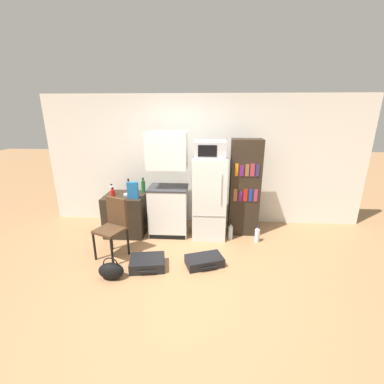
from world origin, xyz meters
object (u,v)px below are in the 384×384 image
at_px(bottle_wine_dark, 129,186).
at_px(water_bottle_front, 231,232).
at_px(bottle_ketchup_red, 113,194).
at_px(kitchen_hutch, 168,189).
at_px(suitcase_large_flat, 204,261).
at_px(refrigerator, 209,198).
at_px(cereal_box, 133,190).
at_px(bottle_milk_white, 112,190).
at_px(bowl, 127,195).
at_px(handbag, 111,271).
at_px(bottle_green_tall, 143,186).
at_px(suitcase_small_flat, 148,263).
at_px(water_bottle_middle, 257,235).
at_px(chair, 114,223).
at_px(side_table, 126,214).
at_px(bookshelf, 245,188).
at_px(microwave, 210,149).

bearing_deg(bottle_wine_dark, water_bottle_front, -11.06).
bearing_deg(bottle_ketchup_red, water_bottle_front, 2.86).
distance_m(kitchen_hutch, suitcase_large_flat, 1.51).
bearing_deg(water_bottle_front, refrigerator, 157.83).
bearing_deg(cereal_box, bottle_milk_white, 158.36).
xyz_separation_m(bowl, cereal_box, (0.16, -0.14, 0.13)).
xyz_separation_m(kitchen_hutch, handbag, (-0.61, -1.47, -0.76)).
bearing_deg(cereal_box, bottle_ketchup_red, -168.42).
relative_size(kitchen_hutch, bottle_green_tall, 6.74).
relative_size(suitcase_large_flat, suitcase_small_flat, 1.11).
bearing_deg(water_bottle_front, handbag, -144.22).
height_order(bottle_ketchup_red, water_bottle_middle, bottle_ketchup_red).
bearing_deg(water_bottle_middle, suitcase_large_flat, -139.42).
height_order(kitchen_hutch, water_bottle_front, kitchen_hutch).
xyz_separation_m(chair, water_bottle_front, (1.92, 0.64, -0.44)).
height_order(cereal_box, water_bottle_middle, cereal_box).
bearing_deg(handbag, bottle_milk_white, 107.21).
distance_m(chair, handbag, 0.79).
distance_m(side_table, cereal_box, 0.61).
height_order(bottle_ketchup_red, suitcase_large_flat, bottle_ketchup_red).
bearing_deg(refrigerator, chair, -151.91).
relative_size(cereal_box, water_bottle_front, 0.93).
xyz_separation_m(bookshelf, cereal_box, (-2.01, -0.34, 0.02)).
bearing_deg(water_bottle_middle, bottle_green_tall, 169.53).
distance_m(bowl, suitcase_small_flat, 1.43).
distance_m(side_table, kitchen_hutch, 0.96).
bearing_deg(suitcase_small_flat, side_table, 110.81).
relative_size(bottle_green_tall, water_bottle_front, 0.88).
bearing_deg(water_bottle_front, water_bottle_middle, -7.61).
bearing_deg(handbag, suitcase_small_flat, 32.80).
bearing_deg(suitcase_large_flat, side_table, 126.53).
height_order(refrigerator, water_bottle_middle, refrigerator).
xyz_separation_m(cereal_box, suitcase_small_flat, (0.44, -0.95, -0.84)).
relative_size(refrigerator, bottle_milk_white, 7.30).
distance_m(kitchen_hutch, microwave, 1.07).
bearing_deg(chair, handbag, -53.18).
bearing_deg(cereal_box, bottle_wine_dark, 115.92).
bearing_deg(water_bottle_front, kitchen_hutch, 170.59).
bearing_deg(bottle_green_tall, suitcase_small_flat, -75.42).
height_order(bowl, suitcase_large_flat, bowl).
bearing_deg(kitchen_hutch, suitcase_large_flat, -56.64).
relative_size(suitcase_small_flat, water_bottle_front, 1.76).
distance_m(kitchen_hutch, refrigerator, 0.77).
bearing_deg(refrigerator, cereal_box, -171.65).
xyz_separation_m(refrigerator, bookshelf, (0.65, 0.14, 0.15)).
height_order(cereal_box, suitcase_large_flat, cereal_box).
height_order(refrigerator, cereal_box, refrigerator).
bearing_deg(water_bottle_middle, bowl, 175.88).
bearing_deg(refrigerator, kitchen_hutch, 177.83).
distance_m(refrigerator, bookshelf, 0.68).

